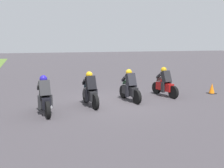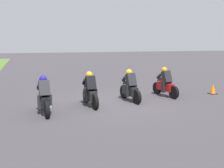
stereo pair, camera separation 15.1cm
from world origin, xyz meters
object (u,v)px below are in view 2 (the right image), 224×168
(rider_lane_b, at_px, (130,88))
(rider_lane_d, at_px, (44,98))
(rider_lane_c, at_px, (90,92))
(traffic_cone, at_px, (213,89))
(rider_lane_a, at_px, (165,84))

(rider_lane_b, bearing_deg, rider_lane_d, 99.54)
(rider_lane_b, xyz_separation_m, rider_lane_c, (-0.33, 2.03, 0.00))
(rider_lane_b, bearing_deg, traffic_cone, -92.46)
(rider_lane_b, relative_size, traffic_cone, 3.63)
(rider_lane_c, height_order, traffic_cone, rider_lane_c)
(rider_lane_a, height_order, rider_lane_c, same)
(traffic_cone, bearing_deg, rider_lane_c, 93.87)
(rider_lane_b, bearing_deg, rider_lane_c, 95.06)
(rider_lane_c, relative_size, traffic_cone, 3.63)
(rider_lane_a, relative_size, traffic_cone, 3.62)
(rider_lane_a, distance_m, rider_lane_c, 4.23)
(rider_lane_b, height_order, rider_lane_c, same)
(rider_lane_b, xyz_separation_m, traffic_cone, (0.14, -4.91, -0.36))
(rider_lane_d, bearing_deg, rider_lane_a, -80.23)
(rider_lane_d, bearing_deg, rider_lane_c, -74.88)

